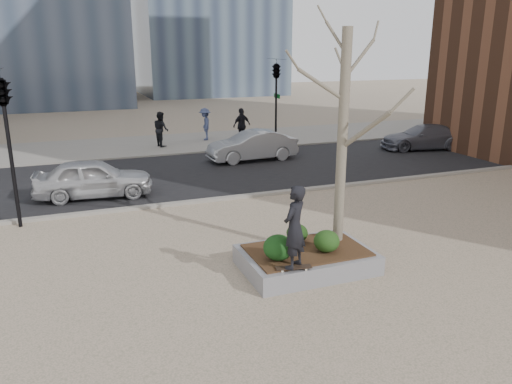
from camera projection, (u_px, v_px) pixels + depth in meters
name	position (u px, v px, depth m)	size (l,w,h in m)	color
ground	(267.00, 275.00, 11.47)	(120.00, 120.00, 0.00)	tan
street	(174.00, 175.00, 20.43)	(60.00, 8.00, 0.02)	black
far_sidewalk	(146.00, 145.00, 26.70)	(60.00, 6.00, 0.02)	gray
planter	(306.00, 260.00, 11.76)	(3.00, 2.00, 0.45)	gray
planter_mulch	(307.00, 250.00, 11.69)	(2.70, 1.70, 0.04)	#382314
sycamore_tree	(344.00, 104.00, 11.38)	(2.80, 2.80, 6.60)	gray
shrub_left	(278.00, 248.00, 11.04)	(0.68, 0.68, 0.58)	#143F14
shrub_middle	(297.00, 233.00, 12.08)	(0.52, 0.52, 0.44)	#173C13
shrub_right	(327.00, 241.00, 11.49)	(0.60, 0.60, 0.51)	#1C3B12
skateboard	(294.00, 268.00, 10.68)	(0.78, 0.20, 0.07)	black
skateboarder	(294.00, 227.00, 10.41)	(0.66, 0.43, 1.81)	black
police_car	(94.00, 178.00, 17.23)	(1.59, 3.96, 1.35)	silver
car_silver	(252.00, 146.00, 22.92)	(1.43, 4.10, 1.35)	#9D9FA5
car_third	(423.00, 137.00, 25.47)	(1.74, 4.28, 1.24)	slate
pedestrian_a	(161.00, 129.00, 26.11)	(0.89, 0.69, 1.82)	black
pedestrian_b	(205.00, 124.00, 27.91)	(1.15, 0.66, 1.79)	#3F4A71
pedestrian_c	(242.00, 125.00, 27.16)	(1.10, 0.46, 1.87)	black
traffic_light_near	(10.00, 151.00, 13.96)	(0.60, 2.48, 4.50)	black
traffic_light_far	(276.00, 103.00, 26.18)	(0.60, 2.48, 4.50)	black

